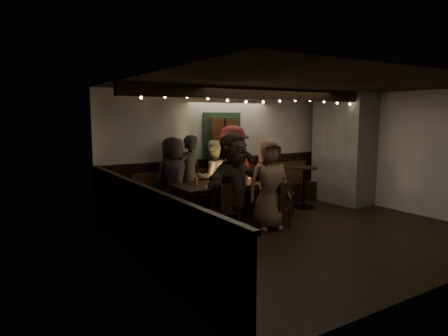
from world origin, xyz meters
TOP-DOWN VIEW (x-y plane):
  - room at (1.07, 1.42)m, footprint 6.02×5.01m
  - dining_table at (-0.68, 1.40)m, footprint 2.21×0.95m
  - chair_near_left at (-1.24, 0.61)m, footprint 0.45×0.45m
  - chair_near_right at (-0.07, 0.55)m, footprint 0.47×0.47m
  - chair_end at (0.50, 1.35)m, footprint 0.48×0.48m
  - high_top at (1.43, 1.53)m, footprint 0.59×0.59m
  - person_a at (-1.54, 2.12)m, footprint 0.84×0.56m
  - person_b at (-1.17, 2.15)m, footprint 0.70×0.56m
  - person_c at (-0.66, 2.08)m, footprint 0.83×0.69m
  - person_d at (-0.20, 2.02)m, footprint 1.30×0.88m
  - person_e at (0.07, 2.13)m, footprint 1.05×0.76m
  - person_f at (-1.08, 0.65)m, footprint 1.76×1.07m
  - person_g at (-0.33, 0.62)m, footprint 0.92×0.71m

SIDE VIEW (x-z plane):
  - chair_near_right at x=-0.07m, z-range 0.05..0.91m
  - chair_near_left at x=-1.24m, z-range 0.06..1.02m
  - chair_end at x=0.50m, z-range 0.06..1.02m
  - high_top at x=1.43m, z-range 0.12..1.06m
  - dining_table at x=-0.68m, z-range 0.24..1.20m
  - person_c at x=-0.66m, z-range 0.00..1.57m
  - person_e at x=0.07m, z-range 0.00..1.66m
  - person_g at x=-0.33m, z-range 0.00..1.67m
  - person_a at x=-1.54m, z-range 0.00..1.67m
  - person_b at x=-1.17m, z-range 0.00..1.70m
  - person_f at x=-1.08m, z-range 0.00..1.81m
  - person_d at x=-0.20m, z-range 0.00..1.87m
  - room at x=1.07m, z-range -0.24..2.38m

